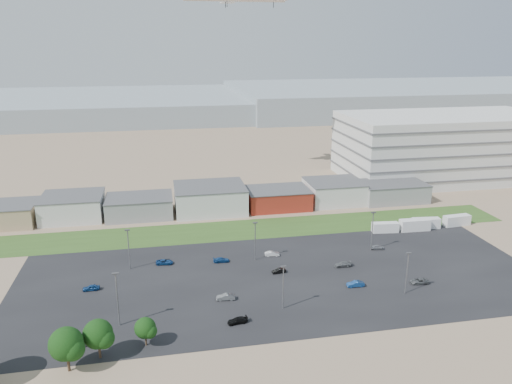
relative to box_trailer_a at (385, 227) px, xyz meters
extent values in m
plane|color=#856D55|center=(-40.91, -42.37, -1.40)|extent=(700.00, 700.00, 0.00)
cube|color=black|center=(-35.91, -22.37, -1.39)|extent=(120.00, 50.00, 0.01)
cube|color=#33511E|center=(-40.91, 9.63, -1.39)|extent=(160.00, 16.00, 0.02)
cube|color=silver|center=(49.09, 52.63, 11.10)|extent=(80.00, 40.00, 25.00)
imported|color=#595B5E|center=(-6.25, -31.05, -0.82)|extent=(4.35, 2.30, 1.16)
imported|color=navy|center=(-20.86, -29.69, -0.75)|extent=(3.96, 1.50, 1.29)
imported|color=black|center=(-48.84, -39.50, -0.82)|extent=(4.14, 2.14, 1.15)
imported|color=#595B5E|center=(-49.84, -30.01, -0.75)|extent=(4.08, 1.80, 1.30)
imported|color=navy|center=(-78.10, -20.22, -0.78)|extent=(3.68, 1.57, 1.24)
imported|color=navy|center=(-48.37, -11.21, -0.82)|extent=(3.99, 1.68, 1.15)
imported|color=black|center=(-35.89, -19.84, -0.85)|extent=(3.40, 1.47, 1.09)
imported|color=#A5A5AA|center=(-7.37, -11.24, -0.80)|extent=(3.65, 1.82, 1.19)
imported|color=navy|center=(-62.15, -9.78, -0.82)|extent=(4.33, 2.38, 1.15)
imported|color=#A5A5AA|center=(-76.58, -41.33, -0.77)|extent=(4.43, 2.06, 1.25)
imported|color=silver|center=(-35.29, -10.06, -0.79)|extent=(3.78, 1.67, 1.21)
imported|color=#595B5E|center=(-19.95, -19.44, -0.80)|extent=(4.17, 1.79, 1.20)
camera|label=1|loc=(-61.61, -123.29, 50.56)|focal=35.00mm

